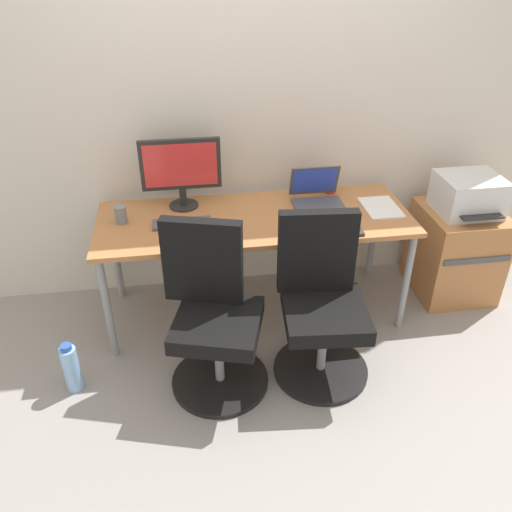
% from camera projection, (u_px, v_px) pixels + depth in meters
% --- Properties ---
extents(ground_plane, '(5.28, 5.28, 0.00)m').
position_uv_depth(ground_plane, '(255.00, 310.00, 3.48)').
color(ground_plane, gray).
extents(back_wall, '(4.40, 0.04, 2.60)m').
position_uv_depth(back_wall, '(244.00, 98.00, 3.15)').
color(back_wall, silver).
rests_on(back_wall, ground).
extents(desk, '(1.88, 0.69, 0.70)m').
position_uv_depth(desk, '(255.00, 225.00, 3.14)').
color(desk, '#B77542').
rests_on(desk, ground).
extents(office_chair_left, '(0.55, 0.55, 0.94)m').
position_uv_depth(office_chair_left, '(213.00, 316.00, 2.75)').
color(office_chair_left, black).
rests_on(office_chair_left, ground).
extents(office_chair_right, '(0.54, 0.54, 0.94)m').
position_uv_depth(office_chair_right, '(321.00, 306.00, 2.82)').
color(office_chair_right, black).
rests_on(office_chair_right, ground).
extents(side_cabinet, '(0.50, 0.53, 0.61)m').
position_uv_depth(side_cabinet, '(455.00, 251.00, 3.53)').
color(side_cabinet, '#B77542').
rests_on(side_cabinet, ground).
extents(printer, '(0.38, 0.40, 0.24)m').
position_uv_depth(printer, '(468.00, 194.00, 3.30)').
color(printer, silver).
rests_on(printer, side_cabinet).
extents(water_bottle_on_floor, '(0.09, 0.09, 0.31)m').
position_uv_depth(water_bottle_on_floor, '(71.00, 368.00, 2.81)').
color(water_bottle_on_floor, '#8CBFF2').
rests_on(water_bottle_on_floor, ground).
extents(desktop_monitor, '(0.48, 0.18, 0.43)m').
position_uv_depth(desktop_monitor, '(181.00, 169.00, 3.10)').
color(desktop_monitor, '#262626').
rests_on(desktop_monitor, desk).
extents(open_laptop, '(0.31, 0.29, 0.22)m').
position_uv_depth(open_laptop, '(317.00, 195.00, 3.24)').
color(open_laptop, '#4C4C51').
rests_on(open_laptop, desk).
extents(keyboard_by_monitor, '(0.34, 0.12, 0.02)m').
position_uv_depth(keyboard_by_monitor, '(182.00, 223.00, 3.02)').
color(keyboard_by_monitor, '#515156').
rests_on(keyboard_by_monitor, desk).
extents(keyboard_by_laptop, '(0.34, 0.12, 0.02)m').
position_uv_depth(keyboard_by_laptop, '(333.00, 232.00, 2.93)').
color(keyboard_by_laptop, '#2D2D2D').
rests_on(keyboard_by_laptop, desk).
extents(mouse_by_monitor, '(0.06, 0.10, 0.03)m').
position_uv_depth(mouse_by_monitor, '(225.00, 233.00, 2.91)').
color(mouse_by_monitor, '#515156').
rests_on(mouse_by_monitor, desk).
extents(mouse_by_laptop, '(0.06, 0.10, 0.03)m').
position_uv_depth(mouse_by_laptop, '(175.00, 241.00, 2.83)').
color(mouse_by_laptop, silver).
rests_on(mouse_by_laptop, desk).
extents(coffee_mug, '(0.08, 0.08, 0.09)m').
position_uv_depth(coffee_mug, '(330.00, 185.00, 3.38)').
color(coffee_mug, red).
rests_on(coffee_mug, desk).
extents(pen_cup, '(0.07, 0.07, 0.10)m').
position_uv_depth(pen_cup, '(121.00, 215.00, 3.02)').
color(pen_cup, slate).
rests_on(pen_cup, desk).
extents(paper_pile, '(0.21, 0.30, 0.01)m').
position_uv_depth(paper_pile, '(381.00, 208.00, 3.20)').
color(paper_pile, white).
rests_on(paper_pile, desk).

